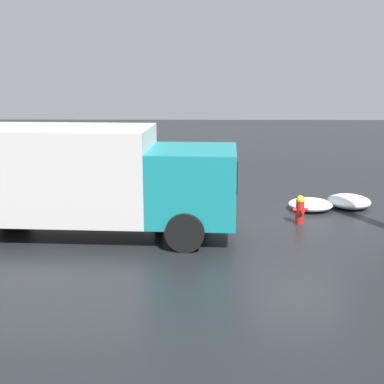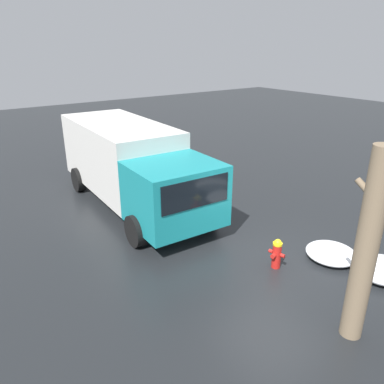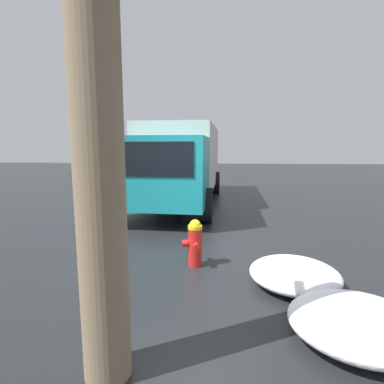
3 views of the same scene
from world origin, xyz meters
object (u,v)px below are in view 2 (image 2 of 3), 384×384
(fire_hydrant, at_px, (277,253))
(delivery_truck, at_px, (131,163))
(tree_trunk, at_px, (366,248))
(pedestrian, at_px, (169,196))

(fire_hydrant, bearing_deg, delivery_truck, -92.08)
(tree_trunk, height_order, delivery_truck, tree_trunk)
(fire_hydrant, height_order, tree_trunk, tree_trunk)
(fire_hydrant, relative_size, delivery_truck, 0.10)
(fire_hydrant, distance_m, pedestrian, 3.84)
(tree_trunk, xyz_separation_m, delivery_truck, (8.12, 0.39, -0.39))
(tree_trunk, distance_m, pedestrian, 6.25)
(fire_hydrant, bearing_deg, tree_trunk, 64.86)
(pedestrian, bearing_deg, tree_trunk, -170.30)
(tree_trunk, relative_size, pedestrian, 2.37)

